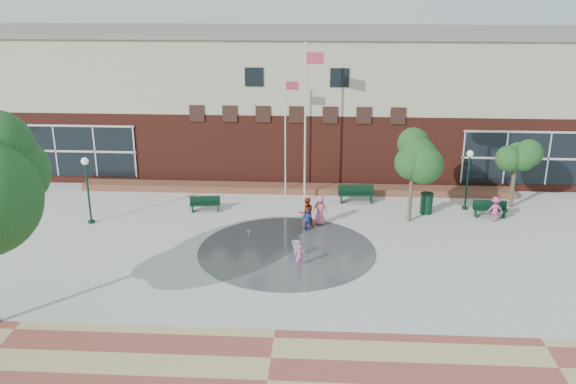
# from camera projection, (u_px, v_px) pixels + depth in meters

# --- Properties ---
(ground) EXTENTS (120.00, 120.00, 0.00)m
(ground) POSITION_uv_depth(u_px,v_px,m) (282.00, 280.00, 25.97)
(ground) COLOR #666056
(ground) RESTS_ON ground
(plaza_concrete) EXTENTS (46.00, 18.00, 0.01)m
(plaza_concrete) POSITION_uv_depth(u_px,v_px,m) (288.00, 242.00, 29.74)
(plaza_concrete) COLOR #A8A8A0
(plaza_concrete) RESTS_ON ground
(paver_band) EXTENTS (46.00, 6.00, 0.01)m
(paver_band) POSITION_uv_depth(u_px,v_px,m) (267.00, 381.00, 19.35)
(paver_band) COLOR brown
(paver_band) RESTS_ON ground
(splash_pad) EXTENTS (8.40, 8.40, 0.01)m
(splash_pad) POSITION_uv_depth(u_px,v_px,m) (287.00, 251.00, 28.80)
(splash_pad) COLOR #383A3D
(splash_pad) RESTS_ON ground
(library_building) EXTENTS (44.40, 10.40, 9.20)m
(library_building) POSITION_uv_depth(u_px,v_px,m) (300.00, 99.00, 40.97)
(library_building) COLOR #592219
(library_building) RESTS_ON ground
(flower_bed) EXTENTS (26.00, 1.20, 0.40)m
(flower_bed) POSITION_uv_depth(u_px,v_px,m) (295.00, 192.00, 36.92)
(flower_bed) COLOR maroon
(flower_bed) RESTS_ON ground
(flagpole_left) EXTENTS (0.84, 0.16, 7.17)m
(flagpole_left) POSITION_uv_depth(u_px,v_px,m) (286.00, 130.00, 35.09)
(flagpole_left) COLOR white
(flagpole_left) RESTS_ON ground
(flagpole_right) EXTENTS (1.06, 0.45, 9.00)m
(flagpole_right) POSITION_uv_depth(u_px,v_px,m) (306.00, 115.00, 33.98)
(flagpole_right) COLOR white
(flagpole_right) RESTS_ON ground
(lamp_left) EXTENTS (0.38, 0.38, 3.59)m
(lamp_left) POSITION_uv_depth(u_px,v_px,m) (87.00, 183.00, 31.41)
(lamp_left) COLOR black
(lamp_left) RESTS_ON ground
(lamp_right) EXTENTS (0.36, 0.36, 3.42)m
(lamp_right) POSITION_uv_depth(u_px,v_px,m) (468.00, 173.00, 33.39)
(lamp_right) COLOR black
(lamp_right) RESTS_ON ground
(bench_left) EXTENTS (1.72, 0.69, 0.84)m
(bench_left) POSITION_uv_depth(u_px,v_px,m) (205.00, 207.00, 33.69)
(bench_left) COLOR black
(bench_left) RESTS_ON ground
(bench_mid) EXTENTS (2.09, 0.71, 1.04)m
(bench_mid) POSITION_uv_depth(u_px,v_px,m) (356.00, 197.00, 35.01)
(bench_mid) COLOR black
(bench_mid) RESTS_ON ground
(bench_right) EXTENTS (1.82, 0.57, 0.91)m
(bench_right) POSITION_uv_depth(u_px,v_px,m) (490.00, 212.00, 32.85)
(bench_right) COLOR black
(bench_right) RESTS_ON ground
(trash_can) EXTENTS (0.72, 0.72, 1.18)m
(trash_can) POSITION_uv_depth(u_px,v_px,m) (426.00, 203.00, 33.29)
(trash_can) COLOR black
(trash_can) RESTS_ON ground
(tree_mid) EXTENTS (2.90, 2.90, 4.89)m
(tree_mid) POSITION_uv_depth(u_px,v_px,m) (413.00, 156.00, 31.27)
(tree_mid) COLOR #44382A
(tree_mid) RESTS_ON ground
(tree_small_right) EXTENTS (2.43, 2.43, 4.15)m
(tree_small_right) POSITION_uv_depth(u_px,v_px,m) (517.00, 156.00, 33.45)
(tree_small_right) COLOR #44382A
(tree_small_right) RESTS_ON ground
(water_jet_a) EXTENTS (0.39, 0.39, 0.76)m
(water_jet_a) POSITION_uv_depth(u_px,v_px,m) (296.00, 257.00, 28.09)
(water_jet_a) COLOR white
(water_jet_a) RESTS_ON ground
(water_jet_b) EXTENTS (0.17, 0.17, 0.39)m
(water_jet_b) POSITION_uv_depth(u_px,v_px,m) (249.00, 238.00, 30.21)
(water_jet_b) COLOR white
(water_jet_b) RESTS_ON ground
(child_splash) EXTENTS (0.44, 0.35, 1.03)m
(child_splash) POSITION_uv_depth(u_px,v_px,m) (299.00, 256.00, 27.05)
(child_splash) COLOR #F054AA
(child_splash) RESTS_ON ground
(adult_red) EXTENTS (0.94, 0.81, 1.66)m
(adult_red) POSITION_uv_depth(u_px,v_px,m) (307.00, 213.00, 31.23)
(adult_red) COLOR #B12A11
(adult_red) RESTS_ON ground
(adult_pink) EXTENTS (0.86, 0.64, 1.61)m
(adult_pink) POSITION_uv_depth(u_px,v_px,m) (320.00, 210.00, 31.69)
(adult_pink) COLOR #DD5A82
(adult_pink) RESTS_ON ground
(child_blue) EXTENTS (0.74, 0.48, 1.16)m
(child_blue) POSITION_uv_depth(u_px,v_px,m) (307.00, 220.00, 30.93)
(child_blue) COLOR #2246B0
(child_blue) RESTS_ON ground
(person_bench) EXTENTS (0.91, 0.54, 1.39)m
(person_bench) POSITION_uv_depth(u_px,v_px,m) (495.00, 209.00, 32.11)
(person_bench) COLOR #C33F83
(person_bench) RESTS_ON ground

